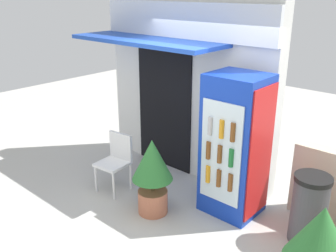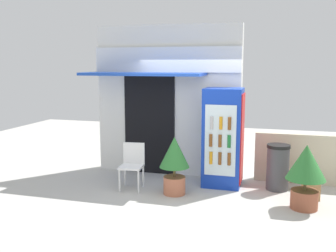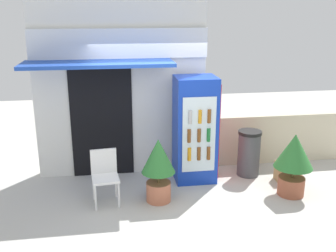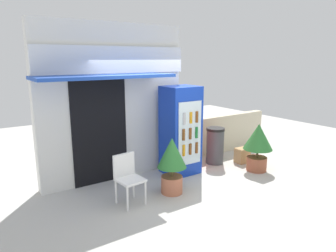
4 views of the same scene
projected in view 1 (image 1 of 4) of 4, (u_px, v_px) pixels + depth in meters
ground at (163, 215)px, 5.19m from camera, size 16.00×16.00×0.00m
storefront_building at (185, 74)px, 5.99m from camera, size 3.24×1.12×3.23m
drink_cooler at (235, 146)px, 4.99m from camera, size 0.76×0.71×1.95m
plastic_chair at (116, 158)px, 5.72m from camera, size 0.47×0.47×0.89m
potted_plant_near_shop at (152, 170)px, 5.05m from camera, size 0.56×0.56×1.09m
potted_plant_curbside at (319, 246)px, 3.53m from camera, size 0.66×0.66×1.10m
trash_bin at (309, 209)px, 4.53m from camera, size 0.44×0.44×0.89m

